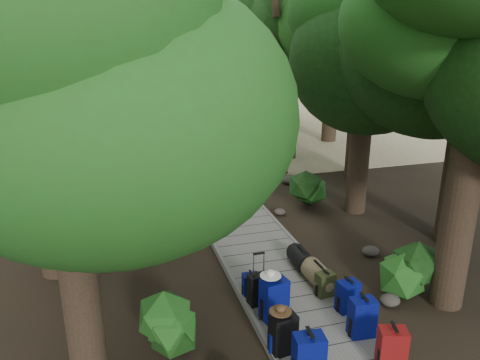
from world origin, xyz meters
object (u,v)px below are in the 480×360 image
object	(u,v)px
backpack_left_c	(274,297)
backpack_left_d	(251,283)
backpack_left_a	(309,356)
backpack_right_d	(325,283)
backpack_left_b	(283,331)
lone_suitcase_on_sand	(201,150)
duffel_right_khaki	(318,275)
duffel_right_black	(301,258)
backpack_right_a	(392,347)
kayak	(124,148)
backpack_right_c	(348,295)
backpack_right_b	(362,316)
sun_lounger	(265,137)
suitcase_on_boardwalk	(258,289)

from	to	relation	value
backpack_left_c	backpack_left_d	xyz separation A→B (m)	(-0.17, 0.84, -0.18)
backpack_left_a	backpack_right_d	size ratio (longest dim) A/B	1.61
backpack_left_b	lone_suitcase_on_sand	bearing A→B (deg)	77.47
backpack_right_d	duffel_right_khaki	bearing A→B (deg)	77.68
duffel_right_khaki	duffel_right_black	bearing A→B (deg)	91.10
backpack_left_a	lone_suitcase_on_sand	world-z (taller)	backpack_left_a
backpack_right_a	kayak	world-z (taller)	backpack_right_a
backpack_right_d	kayak	world-z (taller)	backpack_right_d
backpack_left_c	kayak	xyz separation A→B (m)	(-1.94, 12.98, -0.37)
backpack_right_d	duffel_right_black	distance (m)	1.16
backpack_right_c	backpack_left_a	bearing A→B (deg)	-142.86
backpack_left_b	backpack_left_d	size ratio (longest dim) A/B	1.55
backpack_right_c	kayak	xyz separation A→B (m)	(-3.32, 13.14, -0.27)
lone_suitcase_on_sand	kayak	xyz separation A→B (m)	(-2.92, 1.91, -0.19)
backpack_left_d	kayak	distance (m)	12.26
kayak	backpack_left_d	bearing A→B (deg)	-90.16
backpack_left_c	lone_suitcase_on_sand	world-z (taller)	backpack_left_c
duffel_right_khaki	kayak	bearing A→B (deg)	102.82
backpack_right_a	backpack_right_b	bearing A→B (deg)	109.17
backpack_left_a	lone_suitcase_on_sand	xyz separation A→B (m)	(1.02, 12.66, -0.17)
backpack_left_a	kayak	distance (m)	14.71
backpack_left_c	backpack_right_d	world-z (taller)	backpack_left_c
backpack_right_d	duffel_right_black	size ratio (longest dim) A/B	0.80
backpack_right_b	sun_lounger	size ratio (longest dim) A/B	0.37
backpack_left_a	lone_suitcase_on_sand	size ratio (longest dim) A/B	1.21
duffel_right_khaki	duffel_right_black	distance (m)	0.76
lone_suitcase_on_sand	backpack_right_c	bearing A→B (deg)	-102.16
backpack_left_a	backpack_right_a	bearing A→B (deg)	1.69
backpack_right_b	backpack_right_c	bearing A→B (deg)	84.55
kayak	suitcase_on_boardwalk	bearing A→B (deg)	-90.20
duffel_right_khaki	duffel_right_black	size ratio (longest dim) A/B	1.02
duffel_right_black	backpack_right_b	bearing A→B (deg)	-88.95
backpack_right_a	sun_lounger	world-z (taller)	backpack_right_a
duffel_right_black	suitcase_on_boardwalk	size ratio (longest dim) A/B	1.07
backpack_right_d	suitcase_on_boardwalk	bearing A→B (deg)	168.90
duffel_right_khaki	sun_lounger	size ratio (longest dim) A/B	0.32
backpack_left_c	backpack_right_a	distance (m)	2.14
backpack_right_b	lone_suitcase_on_sand	world-z (taller)	backpack_right_b
backpack_left_d	duffel_right_khaki	size ratio (longest dim) A/B	0.73
duffel_right_khaki	kayak	distance (m)	12.57
backpack_right_b	suitcase_on_boardwalk	xyz separation A→B (m)	(-1.38, 1.38, -0.07)
duffel_right_black	suitcase_on_boardwalk	world-z (taller)	suitcase_on_boardwalk
backpack_left_c	sun_lounger	size ratio (longest dim) A/B	0.41
duffel_right_khaki	backpack_right_a	bearing A→B (deg)	-91.05
backpack_left_c	backpack_right_d	bearing A→B (deg)	7.67
duffel_right_black	lone_suitcase_on_sand	distance (m)	9.49
backpack_left_c	backpack_right_b	xyz separation A→B (m)	(1.26, -0.88, -0.05)
backpack_left_b	lone_suitcase_on_sand	size ratio (longest dim) A/B	1.08
backpack_left_a	sun_lounger	world-z (taller)	backpack_left_a
backpack_left_c	lone_suitcase_on_sand	size ratio (longest dim) A/B	1.22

